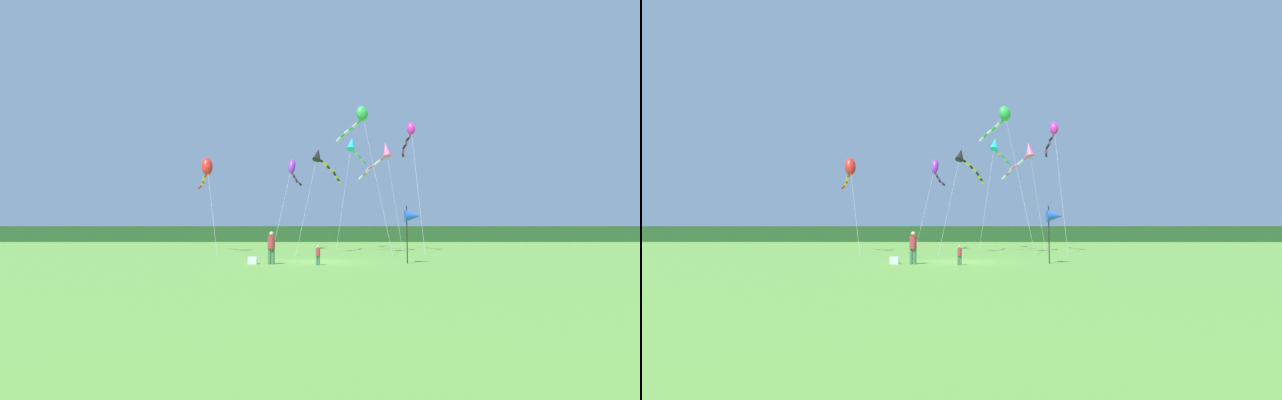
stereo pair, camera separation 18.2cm
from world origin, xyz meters
TOP-DOWN VIEW (x-y plane):
  - ground_plane at (0.00, 0.00)m, footprint 120.00×120.00m
  - distant_treeline at (0.00, 45.00)m, footprint 108.00×2.96m
  - person_adult at (-2.64, -1.90)m, footprint 0.40×0.40m
  - person_child at (-0.07, -2.51)m, footprint 0.23×0.23m
  - cooler_box at (-3.69, -1.73)m, footprint 0.49×0.37m
  - banner_flag_pole at (5.29, -1.40)m, footprint 0.90×0.70m
  - kite_magenta at (8.07, 11.46)m, footprint 0.76×9.40m
  - kite_cyan at (3.48, 18.15)m, footprint 3.83×8.05m
  - kite_rainbow at (5.65, 11.76)m, footprint 2.91×7.45m
  - kite_purple at (-2.61, 14.63)m, footprint 2.08×8.85m
  - kite_red at (-9.87, 10.84)m, footprint 3.97×8.01m
  - kite_black at (0.21, 9.95)m, footprint 3.83×8.73m
  - kite_green at (3.28, 7.86)m, footprint 3.78×6.81m

SIDE VIEW (x-z plane):
  - ground_plane at x=0.00m, z-range 0.00..0.00m
  - cooler_box at x=-3.69m, z-range 0.00..0.40m
  - person_child at x=-0.07m, z-range 0.06..1.12m
  - person_adult at x=-2.64m, z-range 0.11..1.90m
  - distant_treeline at x=0.00m, z-range 0.00..2.63m
  - banner_flag_pole at x=5.29m, z-range 1.02..4.27m
  - kite_red at x=-9.87m, z-range 3.12..11.49m
  - kite_purple at x=-2.61m, z-range 3.39..12.25m
  - kite_black at x=0.21m, z-range 3.44..12.29m
  - kite_rainbow at x=5.65m, z-range 3.83..13.60m
  - kite_magenta at x=8.07m, z-range 4.79..16.24m
  - kite_cyan at x=3.48m, z-range 4.94..16.77m
  - kite_green at x=3.28m, z-range 5.10..17.00m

